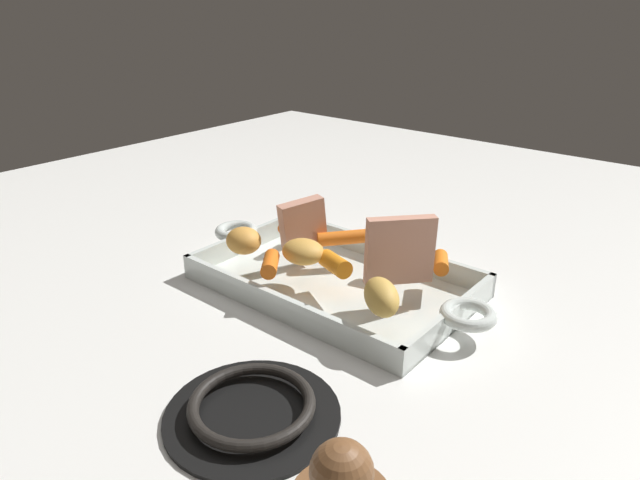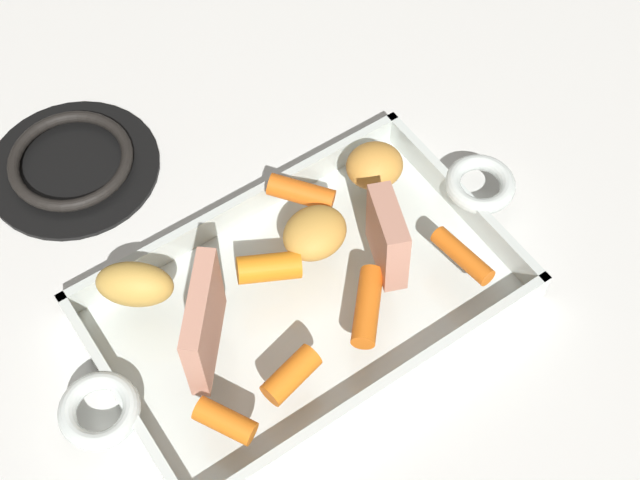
{
  "view_description": "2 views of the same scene",
  "coord_description": "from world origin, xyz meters",
  "px_view_note": "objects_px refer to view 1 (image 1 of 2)",
  "views": [
    {
      "loc": [
        -0.4,
        0.52,
        0.35
      ],
      "look_at": [
        0.0,
        0.02,
        0.07
      ],
      "focal_mm": 31.71,
      "sensor_mm": 36.0,
      "label": 1
    },
    {
      "loc": [
        -0.19,
        -0.3,
        0.66
      ],
      "look_at": [
        0.03,
        0.02,
        0.05
      ],
      "focal_mm": 49.85,
      "sensor_mm": 36.0,
      "label": 2
    }
  ],
  "objects_px": {
    "roasting_dish": "(334,280)",
    "baby_carrot_long": "(270,264)",
    "roast_slice_outer": "(303,223)",
    "potato_near_roast": "(244,241)",
    "baby_carrot_southwest": "(335,264)",
    "baby_carrot_center_right": "(399,250)",
    "baby_carrot_southeast": "(342,238)",
    "roast_slice_thick": "(400,250)",
    "potato_corner": "(303,252)",
    "stove_burner_rear": "(252,409)",
    "baby_carrot_short": "(441,262)",
    "baby_carrot_northeast": "(295,222)",
    "potato_golden_large": "(381,297)"
  },
  "relations": [
    {
      "from": "stove_burner_rear",
      "to": "baby_carrot_center_right",
      "type": "bearing_deg",
      "value": -82.2
    },
    {
      "from": "roasting_dish",
      "to": "baby_carrot_southwest",
      "type": "xyz_separation_m",
      "value": [
        -0.02,
        0.02,
        0.04
      ]
    },
    {
      "from": "baby_carrot_southeast",
      "to": "potato_golden_large",
      "type": "height_order",
      "value": "potato_golden_large"
    },
    {
      "from": "baby_carrot_southwest",
      "to": "potato_golden_large",
      "type": "distance_m",
      "value": 0.11
    },
    {
      "from": "baby_carrot_center_right",
      "to": "roasting_dish",
      "type": "bearing_deg",
      "value": 49.37
    },
    {
      "from": "baby_carrot_long",
      "to": "baby_carrot_center_right",
      "type": "bearing_deg",
      "value": -126.36
    },
    {
      "from": "roast_slice_thick",
      "to": "potato_golden_large",
      "type": "height_order",
      "value": "roast_slice_thick"
    },
    {
      "from": "roast_slice_thick",
      "to": "potato_corner",
      "type": "height_order",
      "value": "roast_slice_thick"
    },
    {
      "from": "roasting_dish",
      "to": "potato_near_roast",
      "type": "height_order",
      "value": "potato_near_roast"
    },
    {
      "from": "baby_carrot_center_right",
      "to": "potato_corner",
      "type": "bearing_deg",
      "value": 47.54
    },
    {
      "from": "roast_slice_thick",
      "to": "baby_carrot_long",
      "type": "xyz_separation_m",
      "value": [
        0.14,
        0.08,
        -0.03
      ]
    },
    {
      "from": "roasting_dish",
      "to": "baby_carrot_southeast",
      "type": "distance_m",
      "value": 0.07
    },
    {
      "from": "baby_carrot_northeast",
      "to": "stove_burner_rear",
      "type": "distance_m",
      "value": 0.37
    },
    {
      "from": "roast_slice_outer",
      "to": "baby_carrot_short",
      "type": "xyz_separation_m",
      "value": [
        -0.18,
        -0.05,
        -0.02
      ]
    },
    {
      "from": "roast_slice_thick",
      "to": "baby_carrot_southeast",
      "type": "relative_size",
      "value": 1.22
    },
    {
      "from": "roast_slice_outer",
      "to": "potato_golden_large",
      "type": "xyz_separation_m",
      "value": [
        -0.19,
        0.08,
        -0.01
      ]
    },
    {
      "from": "baby_carrot_southwest",
      "to": "stove_burner_rear",
      "type": "bearing_deg",
      "value": 109.78
    },
    {
      "from": "baby_carrot_long",
      "to": "roast_slice_thick",
      "type": "bearing_deg",
      "value": -150.76
    },
    {
      "from": "roast_slice_outer",
      "to": "potato_near_roast",
      "type": "relative_size",
      "value": 1.25
    },
    {
      "from": "baby_carrot_southwest",
      "to": "potato_corner",
      "type": "height_order",
      "value": "potato_corner"
    },
    {
      "from": "roasting_dish",
      "to": "baby_carrot_long",
      "type": "relative_size",
      "value": 7.67
    },
    {
      "from": "baby_carrot_northeast",
      "to": "baby_carrot_long",
      "type": "relative_size",
      "value": 1.05
    },
    {
      "from": "roast_slice_outer",
      "to": "baby_carrot_long",
      "type": "relative_size",
      "value": 1.09
    },
    {
      "from": "baby_carrot_long",
      "to": "potato_corner",
      "type": "xyz_separation_m",
      "value": [
        -0.02,
        -0.04,
        0.01
      ]
    },
    {
      "from": "baby_carrot_center_right",
      "to": "stove_burner_rear",
      "type": "distance_m",
      "value": 0.31
    },
    {
      "from": "roasting_dish",
      "to": "potato_near_roast",
      "type": "distance_m",
      "value": 0.13
    },
    {
      "from": "roast_slice_outer",
      "to": "potato_near_roast",
      "type": "xyz_separation_m",
      "value": [
        0.04,
        0.07,
        -0.01
      ]
    },
    {
      "from": "potato_near_roast",
      "to": "stove_burner_rear",
      "type": "height_order",
      "value": "potato_near_roast"
    },
    {
      "from": "baby_carrot_southwest",
      "to": "potato_near_roast",
      "type": "height_order",
      "value": "potato_near_roast"
    },
    {
      "from": "baby_carrot_short",
      "to": "baby_carrot_center_right",
      "type": "relative_size",
      "value": 0.97
    },
    {
      "from": "baby_carrot_short",
      "to": "potato_golden_large",
      "type": "relative_size",
      "value": 0.74
    },
    {
      "from": "potato_corner",
      "to": "roast_slice_thick",
      "type": "bearing_deg",
      "value": -164.75
    },
    {
      "from": "roasting_dish",
      "to": "potato_golden_large",
      "type": "bearing_deg",
      "value": 150.15
    },
    {
      "from": "roast_slice_outer",
      "to": "baby_carrot_northeast",
      "type": "distance_m",
      "value": 0.07
    },
    {
      "from": "potato_near_roast",
      "to": "potato_corner",
      "type": "height_order",
      "value": "potato_near_roast"
    },
    {
      "from": "roast_slice_outer",
      "to": "baby_carrot_short",
      "type": "height_order",
      "value": "roast_slice_outer"
    },
    {
      "from": "roasting_dish",
      "to": "baby_carrot_center_right",
      "type": "bearing_deg",
      "value": -130.63
    },
    {
      "from": "baby_carrot_long",
      "to": "baby_carrot_southeast",
      "type": "xyz_separation_m",
      "value": [
        -0.02,
        -0.12,
        -0.0
      ]
    },
    {
      "from": "roast_slice_outer",
      "to": "baby_carrot_southwest",
      "type": "distance_m",
      "value": 0.1
    },
    {
      "from": "baby_carrot_short",
      "to": "baby_carrot_long",
      "type": "bearing_deg",
      "value": 40.98
    },
    {
      "from": "potato_near_roast",
      "to": "potato_golden_large",
      "type": "xyz_separation_m",
      "value": [
        -0.23,
        0.01,
        0.0
      ]
    },
    {
      "from": "roast_slice_thick",
      "to": "baby_carrot_short",
      "type": "height_order",
      "value": "roast_slice_thick"
    },
    {
      "from": "roast_slice_thick",
      "to": "roast_slice_outer",
      "type": "distance_m",
      "value": 0.16
    },
    {
      "from": "baby_carrot_northeast",
      "to": "roast_slice_thick",
      "type": "bearing_deg",
      "value": 166.8
    },
    {
      "from": "roast_slice_outer",
      "to": "potato_golden_large",
      "type": "bearing_deg",
      "value": 155.82
    },
    {
      "from": "baby_carrot_short",
      "to": "potato_golden_large",
      "type": "distance_m",
      "value": 0.13
    },
    {
      "from": "baby_carrot_southwest",
      "to": "baby_carrot_center_right",
      "type": "distance_m",
      "value": 0.1
    },
    {
      "from": "baby_carrot_northeast",
      "to": "roasting_dish",
      "type": "bearing_deg",
      "value": 155.23
    },
    {
      "from": "baby_carrot_southeast",
      "to": "roast_slice_thick",
      "type": "bearing_deg",
      "value": 159.62
    },
    {
      "from": "roast_slice_outer",
      "to": "potato_corner",
      "type": "bearing_deg",
      "value": 131.86
    }
  ]
}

